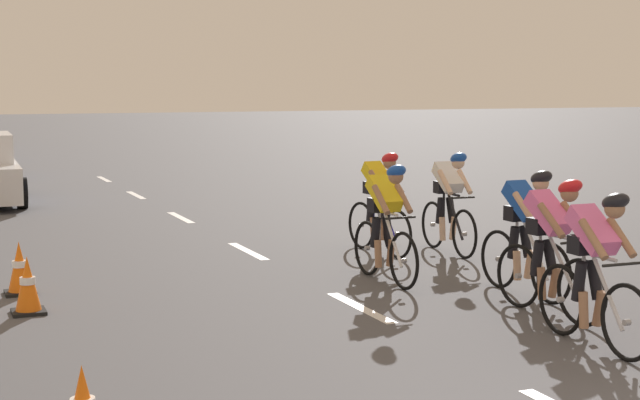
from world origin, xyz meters
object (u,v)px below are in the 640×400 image
at_px(cyclist_sixth, 380,201).
at_px(cyclist_fourth, 386,221).
at_px(cyclist_third, 526,231).
at_px(traffic_cone_near, 28,286).
at_px(traffic_cone_mid, 20,269).
at_px(cyclist_lead, 595,267).
at_px(cyclist_second, 551,245).
at_px(cyclist_fifth, 449,201).

bearing_deg(cyclist_sixth, cyclist_fourth, -114.23).
distance_m(cyclist_third, traffic_cone_near, 5.74).
distance_m(traffic_cone_near, traffic_cone_mid, 1.06).
bearing_deg(traffic_cone_mid, cyclist_fourth, -13.99).
xyz_separation_m(cyclist_lead, traffic_cone_near, (-4.83, 3.54, -0.48)).
xyz_separation_m(cyclist_second, cyclist_fourth, (-0.82, 2.32, 0.00)).
bearing_deg(cyclist_lead, cyclist_fifth, 74.83).
bearing_deg(traffic_cone_mid, cyclist_lead, -43.66).
bearing_deg(traffic_cone_near, cyclist_sixth, 19.70).
bearing_deg(cyclist_fourth, traffic_cone_near, 179.63).
relative_size(cyclist_third, cyclist_sixth, 1.00).
relative_size(cyclist_lead, cyclist_second, 1.00).
xyz_separation_m(cyclist_sixth, traffic_cone_mid, (-5.22, -0.81, -0.48)).
xyz_separation_m(cyclist_lead, cyclist_third, (0.72, 2.16, 0.00)).
relative_size(cyclist_lead, cyclist_fourth, 1.00).
bearing_deg(cyclist_second, cyclist_fourth, 109.45).
bearing_deg(cyclist_fifth, traffic_cone_near, -166.39).
relative_size(cyclist_third, cyclist_fifth, 1.00).
bearing_deg(traffic_cone_near, cyclist_lead, -36.21).
xyz_separation_m(cyclist_third, cyclist_fifth, (0.65, 2.88, 0.00)).
relative_size(cyclist_sixth, traffic_cone_near, 2.69).
height_order(cyclist_second, cyclist_fourth, same).
height_order(cyclist_fifth, traffic_cone_mid, cyclist_fifth).
bearing_deg(cyclist_lead, traffic_cone_near, 143.79).
distance_m(cyclist_lead, traffic_cone_near, 6.01).
relative_size(cyclist_lead, cyclist_third, 1.00).
xyz_separation_m(cyclist_second, traffic_cone_mid, (-5.18, 3.41, -0.48)).
xyz_separation_m(cyclist_third, cyclist_sixth, (-0.32, 3.25, 0.00)).
xyz_separation_m(cyclist_fifth, cyclist_sixth, (-0.96, 0.37, 0.00)).
xyz_separation_m(cyclist_fourth, cyclist_sixth, (0.86, 1.90, 0.00)).
distance_m(cyclist_fifth, traffic_cone_near, 6.39).
xyz_separation_m(cyclist_third, traffic_cone_near, (-5.55, 1.38, -0.48)).
xyz_separation_m(cyclist_lead, cyclist_fourth, (-0.45, 3.51, 0.00)).
height_order(cyclist_second, traffic_cone_mid, cyclist_second).
relative_size(cyclist_second, cyclist_fourth, 1.00).
xyz_separation_m(cyclist_second, traffic_cone_near, (-5.20, 2.35, -0.48)).
height_order(cyclist_lead, cyclist_second, same).
height_order(cyclist_fourth, traffic_cone_mid, cyclist_fourth).
relative_size(traffic_cone_near, traffic_cone_mid, 1.00).
height_order(cyclist_third, cyclist_fourth, same).
bearing_deg(cyclist_fourth, cyclist_lead, -82.64).
height_order(cyclist_second, cyclist_fifth, same).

